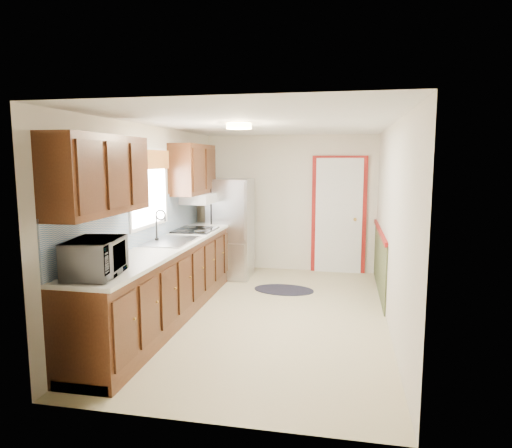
% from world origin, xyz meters
% --- Properties ---
extents(room_shell, '(3.20, 5.20, 2.52)m').
position_xyz_m(room_shell, '(0.00, 0.00, 1.20)').
color(room_shell, '#C0B387').
rests_on(room_shell, ground).
extents(kitchen_run, '(0.63, 4.00, 2.20)m').
position_xyz_m(kitchen_run, '(-1.24, -0.29, 0.81)').
color(kitchen_run, '#3B1C0D').
rests_on(kitchen_run, ground).
extents(back_wall_trim, '(1.12, 2.30, 2.08)m').
position_xyz_m(back_wall_trim, '(0.99, 2.21, 0.89)').
color(back_wall_trim, maroon).
rests_on(back_wall_trim, ground).
extents(ceiling_fixture, '(0.30, 0.30, 0.06)m').
position_xyz_m(ceiling_fixture, '(-0.30, -0.20, 2.36)').
color(ceiling_fixture, '#FFD88C').
rests_on(ceiling_fixture, room_shell).
extents(microwave, '(0.43, 0.65, 0.41)m').
position_xyz_m(microwave, '(-1.20, -1.95, 1.14)').
color(microwave, white).
rests_on(microwave, kitchen_run).
extents(refrigerator, '(0.70, 0.70, 1.65)m').
position_xyz_m(refrigerator, '(-0.92, 1.78, 0.83)').
color(refrigerator, '#B7B7BC').
rests_on(refrigerator, ground).
extents(rug, '(0.96, 0.66, 0.01)m').
position_xyz_m(rug, '(0.08, 1.13, 0.01)').
color(rug, black).
rests_on(rug, ground).
extents(cooktop, '(0.55, 0.66, 0.02)m').
position_xyz_m(cooktop, '(-1.19, 0.75, 0.95)').
color(cooktop, black).
rests_on(cooktop, kitchen_run).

